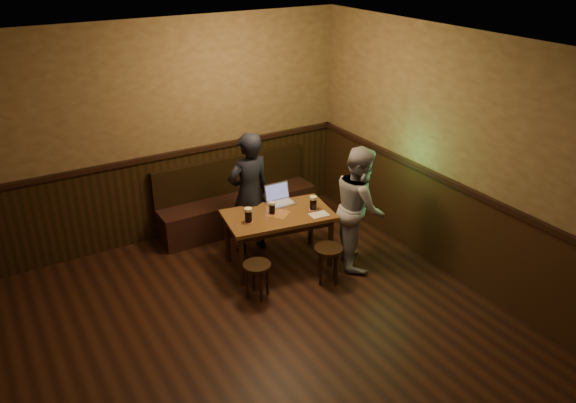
% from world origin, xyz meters
% --- Properties ---
extents(room, '(5.04, 6.04, 2.84)m').
position_xyz_m(room, '(0.00, 0.22, 1.20)').
color(room, black).
rests_on(room, ground).
extents(bench, '(2.20, 0.50, 0.95)m').
position_xyz_m(bench, '(0.84, 2.75, 0.31)').
color(bench, black).
rests_on(bench, ground).
extents(pub_table, '(1.36, 0.91, 0.68)m').
position_xyz_m(pub_table, '(0.84, 1.59, 0.59)').
color(pub_table, '#533117').
rests_on(pub_table, ground).
extents(stool_left, '(0.35, 0.35, 0.42)m').
position_xyz_m(stool_left, '(0.28, 1.10, 0.33)').
color(stool_left, black).
rests_on(stool_left, ground).
extents(stool_right, '(0.40, 0.40, 0.45)m').
position_xyz_m(stool_right, '(1.13, 0.95, 0.36)').
color(stool_right, black).
rests_on(stool_right, ground).
extents(pint_left, '(0.11, 0.11, 0.18)m').
position_xyz_m(pint_left, '(0.44, 1.59, 0.76)').
color(pint_left, '#9F1613').
rests_on(pint_left, pub_table).
extents(pint_mid, '(0.10, 0.10, 0.15)m').
position_xyz_m(pint_mid, '(0.77, 1.63, 0.75)').
color(pint_mid, '#9F1613').
rests_on(pint_mid, pub_table).
extents(pint_right, '(0.11, 0.11, 0.18)m').
position_xyz_m(pint_right, '(1.25, 1.47, 0.76)').
color(pint_right, '#9F1613').
rests_on(pint_right, pub_table).
extents(laptop, '(0.33, 0.27, 0.23)m').
position_xyz_m(laptop, '(1.00, 1.85, 0.73)').
color(laptop, silver).
rests_on(laptop, pub_table).
extents(menu, '(0.23, 0.17, 0.00)m').
position_xyz_m(menu, '(1.24, 1.33, 0.68)').
color(menu, silver).
rests_on(menu, pub_table).
extents(person_suit, '(0.60, 0.41, 1.57)m').
position_xyz_m(person_suit, '(0.69, 2.06, 0.78)').
color(person_suit, black).
rests_on(person_suit, ground).
extents(person_grey, '(0.83, 0.90, 1.49)m').
position_xyz_m(person_grey, '(1.68, 1.14, 0.75)').
color(person_grey, '#94949A').
rests_on(person_grey, ground).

